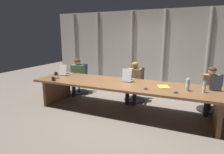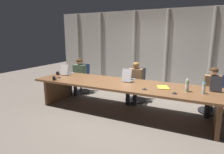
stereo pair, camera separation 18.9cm
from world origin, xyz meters
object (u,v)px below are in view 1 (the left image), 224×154
office_chair_left_mid (135,88)px  person_left_end (76,74)px  office_chair_left_end (79,82)px  coffee_mug_far (56,74)px  laptop_left_mid (128,78)px  conference_mic_left_side (146,88)px  conference_mic_right_side (176,92)px  spiral_notepad (164,87)px  person_center (211,87)px  coffee_mug_near (53,79)px  laptop_left_end (65,73)px  water_bottle_secondary (204,87)px  laptop_center (215,86)px  conference_mic_middle (58,78)px  person_left_mid (134,80)px  water_bottle_primary (188,85)px  office_chair_center (211,97)px

office_chair_left_mid → person_left_end: bearing=-90.8°
office_chair_left_end → coffee_mug_far: (-0.20, -0.89, 0.43)m
laptop_left_mid → conference_mic_left_side: (0.59, -0.59, -0.04)m
conference_mic_right_side → spiral_notepad: 0.45m
person_center → coffee_mug_near: 3.85m
laptop_left_end → spiral_notepad: laptop_left_end is taller
laptop_left_mid → water_bottle_secondary: bearing=-104.5°
coffee_mug_near → laptop_left_end: bearing=105.1°
laptop_left_end → person_left_end: bearing=-6.8°
office_chair_left_end → coffee_mug_near: (0.21, -1.47, 0.44)m
laptop_center → office_chair_left_end: bearing=80.6°
office_chair_left_mid → coffee_mug_far: bearing=-72.6°
laptop_left_mid → conference_mic_middle: (-1.81, -0.50, -0.04)m
person_center → conference_mic_right_side: (-0.69, -1.15, 0.11)m
laptop_left_end → spiral_notepad: bearing=-102.9°
conference_mic_middle → person_left_mid: bearing=30.0°
water_bottle_secondary → conference_mic_right_side: water_bottle_secondary is taller
person_left_mid → water_bottle_primary: size_ratio=4.17×
office_chair_left_end → conference_mic_left_side: size_ratio=8.34×
person_left_mid → spiral_notepad: (0.94, -0.81, 0.10)m
office_chair_left_mid → spiral_notepad: 1.40m
conference_mic_left_side → water_bottle_primary: bearing=15.3°
laptop_left_end → conference_mic_right_side: bearing=-108.6°
coffee_mug_near → conference_mic_middle: coffee_mug_near is taller
person_left_mid → spiral_notepad: person_left_mid is taller
person_left_end → water_bottle_primary: person_left_end is taller
laptop_left_end → person_center: bearing=-89.6°
person_left_mid → coffee_mug_near: size_ratio=8.92×
office_chair_left_mid → spiral_notepad: size_ratio=2.53×
office_chair_left_end → coffee_mug_near: office_chair_left_end is taller
office_chair_left_mid → water_bottle_primary: bearing=47.9°
conference_mic_right_side → spiral_notepad: (-0.29, 0.34, -0.01)m
office_chair_left_mid → conference_mic_middle: (-1.79, -1.19, 0.40)m
laptop_center → conference_mic_right_side: laptop_center is taller
coffee_mug_near → spiral_notepad: coffee_mug_near is taller
person_left_end → spiral_notepad: bearing=75.1°
laptop_left_mid → conference_mic_middle: laptop_left_mid is taller
person_left_mid → coffee_mug_far: person_left_mid is taller
conference_mic_middle → office_chair_left_end: bearing=95.6°
laptop_center → water_bottle_primary: 0.64m
office_chair_center → water_bottle_secondary: (-0.22, -1.06, 0.50)m
person_left_end → conference_mic_right_side: 3.35m
office_chair_center → person_left_end: (-3.87, -0.16, 0.30)m
laptop_left_end → office_chair_left_end: laptop_left_end is taller
office_chair_center → conference_mic_right_side: office_chair_center is taller
spiral_notepad → office_chair_center: bearing=19.5°
conference_mic_left_side → water_bottle_secondary: bearing=11.2°
laptop_center → office_chair_left_mid: laptop_center is taller
conference_mic_right_side → water_bottle_secondary: bearing=26.2°
conference_mic_middle → conference_mic_right_side: 3.02m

